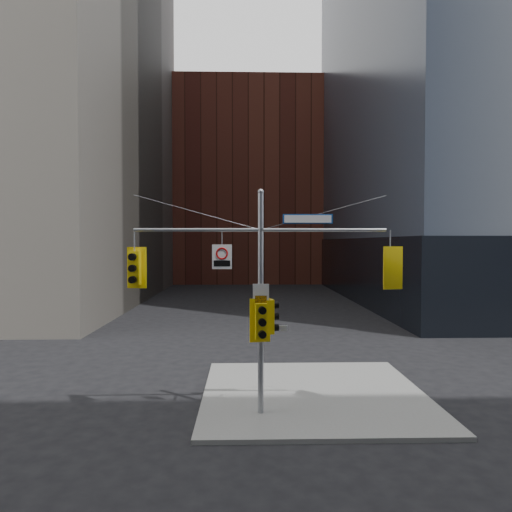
{
  "coord_description": "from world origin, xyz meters",
  "views": [
    {
      "loc": [
        -0.52,
        -12.44,
        5.6
      ],
      "look_at": [
        -0.15,
        2.0,
        5.17
      ],
      "focal_mm": 32.0,
      "sensor_mm": 36.0,
      "label": 1
    }
  ],
  "objects_px": {
    "signal_assembly": "(261,280)",
    "traffic_light_pole_side": "(271,316)",
    "regulatory_sign_arm": "(222,256)",
    "traffic_light_east_arm": "(390,268)",
    "street_sign_blade": "(308,219)",
    "traffic_light_west_arm": "(135,268)",
    "traffic_light_pole_front": "(261,321)"
  },
  "relations": [
    {
      "from": "traffic_light_pole_front",
      "to": "traffic_light_east_arm",
      "type": "bearing_deg",
      "value": -4.9
    },
    {
      "from": "street_sign_blade",
      "to": "traffic_light_pole_front",
      "type": "bearing_deg",
      "value": -169.43
    },
    {
      "from": "traffic_light_pole_front",
      "to": "street_sign_blade",
      "type": "xyz_separation_m",
      "value": [
        1.49,
        0.27,
        3.21
      ]
    },
    {
      "from": "traffic_light_west_arm",
      "to": "regulatory_sign_arm",
      "type": "bearing_deg",
      "value": 6.76
    },
    {
      "from": "street_sign_blade",
      "to": "traffic_light_east_arm",
      "type": "bearing_deg",
      "value": 0.31
    },
    {
      "from": "signal_assembly",
      "to": "traffic_light_pole_front",
      "type": "distance_m",
      "value": 1.3
    },
    {
      "from": "regulatory_sign_arm",
      "to": "traffic_light_west_arm",
      "type": "bearing_deg",
      "value": -176.96
    },
    {
      "from": "street_sign_blade",
      "to": "regulatory_sign_arm",
      "type": "relative_size",
      "value": 2.03
    },
    {
      "from": "street_sign_blade",
      "to": "regulatory_sign_arm",
      "type": "height_order",
      "value": "street_sign_blade"
    },
    {
      "from": "traffic_light_east_arm",
      "to": "traffic_light_pole_side",
      "type": "xyz_separation_m",
      "value": [
        -3.82,
        0.01,
        -1.56
      ]
    },
    {
      "from": "traffic_light_west_arm",
      "to": "traffic_light_pole_side",
      "type": "height_order",
      "value": "traffic_light_west_arm"
    },
    {
      "from": "signal_assembly",
      "to": "traffic_light_east_arm",
      "type": "height_order",
      "value": "signal_assembly"
    },
    {
      "from": "traffic_light_pole_front",
      "to": "street_sign_blade",
      "type": "relative_size",
      "value": 0.87
    },
    {
      "from": "signal_assembly",
      "to": "regulatory_sign_arm",
      "type": "bearing_deg",
      "value": -179.06
    },
    {
      "from": "regulatory_sign_arm",
      "to": "traffic_light_east_arm",
      "type": "bearing_deg",
      "value": 3.96
    },
    {
      "from": "traffic_light_west_arm",
      "to": "traffic_light_east_arm",
      "type": "distance_m",
      "value": 8.12
    },
    {
      "from": "signal_assembly",
      "to": "street_sign_blade",
      "type": "bearing_deg",
      "value": 0.11
    },
    {
      "from": "traffic_light_east_arm",
      "to": "traffic_light_pole_side",
      "type": "height_order",
      "value": "traffic_light_east_arm"
    },
    {
      "from": "traffic_light_pole_front",
      "to": "signal_assembly",
      "type": "bearing_deg",
      "value": 81.2
    },
    {
      "from": "traffic_light_pole_side",
      "to": "street_sign_blade",
      "type": "bearing_deg",
      "value": -100.08
    },
    {
      "from": "traffic_light_pole_front",
      "to": "regulatory_sign_arm",
      "type": "bearing_deg",
      "value": 160.08
    },
    {
      "from": "traffic_light_east_arm",
      "to": "traffic_light_pole_side",
      "type": "distance_m",
      "value": 4.12
    },
    {
      "from": "traffic_light_east_arm",
      "to": "traffic_light_pole_front",
      "type": "relative_size",
      "value": 0.98
    },
    {
      "from": "traffic_light_pole_front",
      "to": "regulatory_sign_arm",
      "type": "xyz_separation_m",
      "value": [
        -1.23,
        0.25,
        2.04
      ]
    },
    {
      "from": "traffic_light_west_arm",
      "to": "traffic_light_east_arm",
      "type": "xyz_separation_m",
      "value": [
        8.12,
        -0.01,
        0.0
      ]
    },
    {
      "from": "signal_assembly",
      "to": "traffic_light_pole_side",
      "type": "bearing_deg",
      "value": 2.57
    },
    {
      "from": "signal_assembly",
      "to": "traffic_light_pole_side",
      "type": "distance_m",
      "value": 1.22
    },
    {
      "from": "signal_assembly",
      "to": "traffic_light_pole_side",
      "type": "xyz_separation_m",
      "value": [
        0.33,
        0.01,
        -1.17
      ]
    },
    {
      "from": "traffic_light_east_arm",
      "to": "street_sign_blade",
      "type": "height_order",
      "value": "street_sign_blade"
    },
    {
      "from": "traffic_light_west_arm",
      "to": "traffic_light_pole_front",
      "type": "bearing_deg",
      "value": 3.43
    },
    {
      "from": "signal_assembly",
      "to": "street_sign_blade",
      "type": "height_order",
      "value": "signal_assembly"
    },
    {
      "from": "signal_assembly",
      "to": "traffic_light_pole_side",
      "type": "height_order",
      "value": "signal_assembly"
    }
  ]
}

